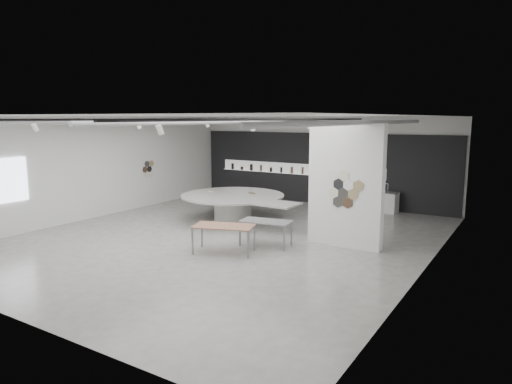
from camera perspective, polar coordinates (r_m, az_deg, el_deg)
The scene contains 7 objects.
room at distance 14.25m, azimuth -3.93°, elevation 2.49°, with size 12.02×14.02×3.82m.
back_wall_display at distance 20.30m, azimuth 7.63°, elevation 2.93°, with size 11.80×0.27×3.10m.
partition_column at distance 13.47m, azimuth 11.15°, elevation 0.76°, with size 2.20×0.38×3.60m.
display_island at distance 16.79m, azimuth -2.75°, elevation -1.46°, with size 4.94×3.98×0.97m.
sample_table_wood at distance 12.78m, azimuth -4.05°, elevation -4.44°, with size 1.85×1.32×0.78m.
sample_table_stone at distance 13.45m, azimuth 1.22°, elevation -3.88°, with size 1.56×0.95×0.76m.
kitchen_counter at distance 19.07m, azimuth 15.20°, elevation -1.14°, with size 1.51×0.71×1.15m.
Camera 1 is at (8.19, -11.48, 3.74)m, focal length 32.00 mm.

